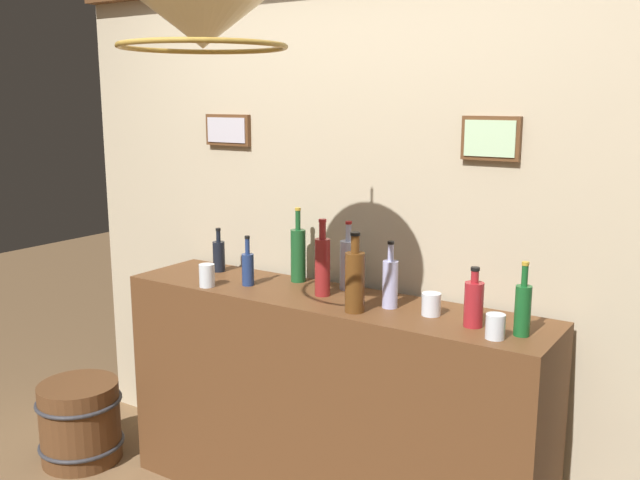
{
  "coord_description": "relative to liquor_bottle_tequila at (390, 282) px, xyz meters",
  "views": [
    {
      "loc": [
        1.51,
        -1.56,
        1.78
      ],
      "look_at": [
        0.0,
        0.76,
        1.22
      ],
      "focal_mm": 39.31,
      "sensor_mm": 36.0,
      "label": 1
    }
  ],
  "objects": [
    {
      "name": "panelled_rear_partition",
      "position": [
        -0.29,
        0.28,
        0.22
      ],
      "size": [
        3.27,
        0.15,
        2.42
      ],
      "color": "#BCAD8E",
      "rests_on": "ground"
    },
    {
      "name": "bar_shelf_unit",
      "position": [
        -0.29,
        -0.01,
        -0.59
      ],
      "size": [
        1.9,
        0.43,
        0.97
      ],
      "primitive_type": "cube",
      "color": "brown",
      "rests_on": "ground"
    },
    {
      "name": "liquor_bottle_tequila",
      "position": [
        0.0,
        0.0,
        0.0
      ],
      "size": [
        0.06,
        0.06,
        0.27
      ],
      "color": "#B0B3E3",
      "rests_on": "bar_shelf_unit"
    },
    {
      "name": "liquor_bottle_sherry",
      "position": [
        -0.09,
        -0.12,
        0.02
      ],
      "size": [
        0.08,
        0.08,
        0.31
      ],
      "color": "#5B3514",
      "rests_on": "bar_shelf_unit"
    },
    {
      "name": "liquor_bottle_vodka",
      "position": [
        -0.28,
        0.14,
        0.01
      ],
      "size": [
        0.07,
        0.07,
        0.3
      ],
      "color": "#ABB7D5",
      "rests_on": "bar_shelf_unit"
    },
    {
      "name": "liquor_bottle_brandy",
      "position": [
        -0.32,
        -0.0,
        0.03
      ],
      "size": [
        0.06,
        0.06,
        0.32
      ],
      "color": "maroon",
      "rests_on": "bar_shelf_unit"
    },
    {
      "name": "liquor_bottle_mezcal",
      "position": [
        -0.68,
        -0.04,
        -0.02
      ],
      "size": [
        0.05,
        0.05,
        0.22
      ],
      "color": "navy",
      "rests_on": "bar_shelf_unit"
    },
    {
      "name": "liquor_bottle_rye",
      "position": [
        0.54,
        -0.04,
        -0.0
      ],
      "size": [
        0.06,
        0.06,
        0.26
      ],
      "color": "#175825",
      "rests_on": "bar_shelf_unit"
    },
    {
      "name": "liquor_bottle_port",
      "position": [
        -0.96,
        0.08,
        -0.02
      ],
      "size": [
        0.06,
        0.06,
        0.21
      ],
      "color": "black",
      "rests_on": "bar_shelf_unit"
    },
    {
      "name": "liquor_bottle_bourbon",
      "position": [
        -0.53,
        0.13,
        0.02
      ],
      "size": [
        0.07,
        0.07,
        0.34
      ],
      "color": "#1B5126",
      "rests_on": "bar_shelf_unit"
    },
    {
      "name": "liquor_bottle_scotch",
      "position": [
        0.36,
        -0.04,
        -0.01
      ],
      "size": [
        0.07,
        0.07,
        0.22
      ],
      "color": "maroon",
      "rests_on": "bar_shelf_unit"
    },
    {
      "name": "glass_tumbler_rocks",
      "position": [
        -0.82,
        -0.16,
        -0.05
      ],
      "size": [
        0.07,
        0.07,
        0.1
      ],
      "color": "silver",
      "rests_on": "bar_shelf_unit"
    },
    {
      "name": "glass_tumbler_highball",
      "position": [
        0.18,
        -0.0,
        -0.06
      ],
      "size": [
        0.07,
        0.07,
        0.09
      ],
      "color": "silver",
      "rests_on": "bar_shelf_unit"
    },
    {
      "name": "glass_tumbler_shot",
      "position": [
        0.47,
        -0.13,
        -0.06
      ],
      "size": [
        0.07,
        0.07,
        0.09
      ],
      "color": "silver",
      "rests_on": "bar_shelf_unit"
    },
    {
      "name": "pendant_lamp",
      "position": [
        -0.26,
        -0.75,
        0.95
      ],
      "size": [
        0.51,
        0.51,
        0.52
      ],
      "color": "beige"
    },
    {
      "name": "wooden_barrel",
      "position": [
        -1.55,
        -0.32,
        -0.87
      ],
      "size": [
        0.42,
        0.42,
        0.4
      ],
      "color": "brown",
      "rests_on": "ground"
    }
  ]
}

